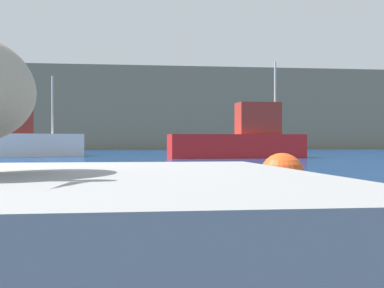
# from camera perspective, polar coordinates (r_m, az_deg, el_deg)

# --- Properties ---
(hillside_backdrop) EXTENTS (140.00, 17.40, 8.76)m
(hillside_backdrop) POSITION_cam_1_polar(r_m,az_deg,el_deg) (69.85, -10.02, 3.15)
(hillside_backdrop) COLOR #7F755B
(hillside_backdrop) RESTS_ON ground
(fishing_boat_red) EXTENTS (7.50, 2.27, 5.38)m
(fishing_boat_red) POSITION_cam_1_polar(r_m,az_deg,el_deg) (32.74, 4.80, 0.43)
(fishing_boat_red) COLOR red
(fishing_boat_red) RESTS_ON ground
(fishing_boat_white) EXTENTS (8.17, 5.48, 4.93)m
(fishing_boat_white) POSITION_cam_1_polar(r_m,az_deg,el_deg) (36.41, -16.95, 0.31)
(fishing_boat_white) COLOR white
(fishing_boat_white) RESTS_ON ground
(mooring_buoy) EXTENTS (0.77, 0.77, 0.77)m
(mooring_buoy) POSITION_cam_1_polar(r_m,az_deg,el_deg) (10.21, 8.70, -3.03)
(mooring_buoy) COLOR #E54C19
(mooring_buoy) RESTS_ON ground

